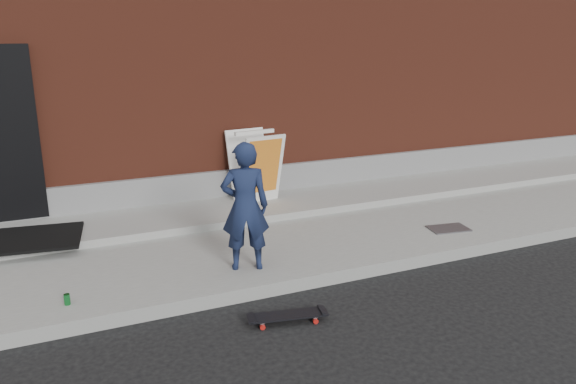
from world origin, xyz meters
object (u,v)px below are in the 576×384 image
child (245,207)px  skateboard (287,316)px  pizza_sign (256,166)px  soda_can (67,299)px

child → skateboard: size_ratio=1.87×
skateboard → pizza_sign: (0.86, 3.13, 0.70)m
child → skateboard: child is taller
child → pizza_sign: 2.27m
child → skateboard: 1.31m
skateboard → soda_can: soda_can is taller
skateboard → pizza_sign: bearing=74.6°
skateboard → soda_can: bearing=154.4°
skateboard → child: bearing=92.2°
child → pizza_sign: size_ratio=1.37×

